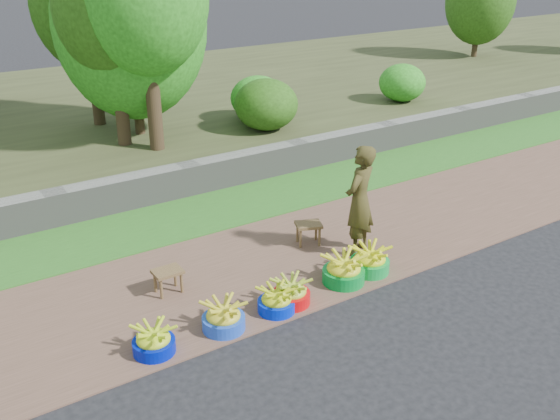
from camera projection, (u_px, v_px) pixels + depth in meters
ground_plane at (338, 303)px, 7.53m from camera, size 120.00×120.00×0.00m
dirt_shoulder at (281, 261)px, 8.48m from camera, size 80.00×2.50×0.02m
grass_verge at (213, 210)px, 10.01m from camera, size 80.00×1.50×0.04m
retaining_wall at (189, 179)px, 10.55m from camera, size 80.00×0.35×0.55m
earth_bank at (97, 116)px, 14.31m from camera, size 80.00×10.00×0.50m
vegetation at (46, 27)px, 11.17m from camera, size 32.32×7.30×3.98m
basin_a at (154, 341)px, 6.58m from camera, size 0.45×0.45×0.34m
basin_b at (223, 318)px, 6.97m from camera, size 0.49×0.49×0.36m
basin_c at (276, 301)px, 7.30m from camera, size 0.45×0.45×0.33m
basin_d at (291, 293)px, 7.46m from camera, size 0.46×0.46×0.35m
basin_e at (344, 271)px, 7.90m from camera, size 0.54×0.54×0.40m
basin_f at (370, 261)px, 8.15m from camera, size 0.52×0.52×0.39m
stool_left at (168, 275)px, 7.63m from camera, size 0.35×0.27×0.31m
stool_right at (309, 228)px, 8.84m from camera, size 0.44×0.39×0.32m
vendor_woman at (360, 201)px, 8.40m from camera, size 0.67×0.57×1.55m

